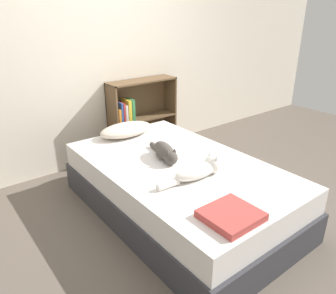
% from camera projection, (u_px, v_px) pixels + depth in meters
% --- Properties ---
extents(ground_plane, '(8.00, 8.00, 0.00)m').
position_uv_depth(ground_plane, '(178.00, 211.00, 2.99)').
color(ground_plane, brown).
extents(wall_back, '(8.00, 0.06, 2.50)m').
position_uv_depth(wall_back, '(95.00, 54.00, 3.56)').
color(wall_back, silver).
rests_on(wall_back, ground_plane).
extents(bed, '(1.24, 2.08, 0.48)m').
position_uv_depth(bed, '(179.00, 188.00, 2.90)').
color(bed, '#333338').
rests_on(bed, ground_plane).
extents(pillow, '(0.58, 0.32, 0.13)m').
position_uv_depth(pillow, '(126.00, 130.00, 3.39)').
color(pillow, beige).
rests_on(pillow, bed).
extents(cat_light, '(0.60, 0.18, 0.17)m').
position_uv_depth(cat_light, '(200.00, 170.00, 2.55)').
color(cat_light, white).
rests_on(cat_light, bed).
extents(cat_dark, '(0.21, 0.49, 0.15)m').
position_uv_depth(cat_dark, '(165.00, 152.00, 2.85)').
color(cat_dark, '#47423D').
rests_on(cat_dark, bed).
extents(bookshelf, '(0.86, 0.26, 0.93)m').
position_uv_depth(bookshelf, '(138.00, 116.00, 4.02)').
color(bookshelf, brown).
rests_on(bookshelf, ground_plane).
extents(blanket_fold, '(0.34, 0.32, 0.05)m').
position_uv_depth(blanket_fold, '(231.00, 215.00, 2.06)').
color(blanket_fold, '#B2423D').
rests_on(blanket_fold, bed).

